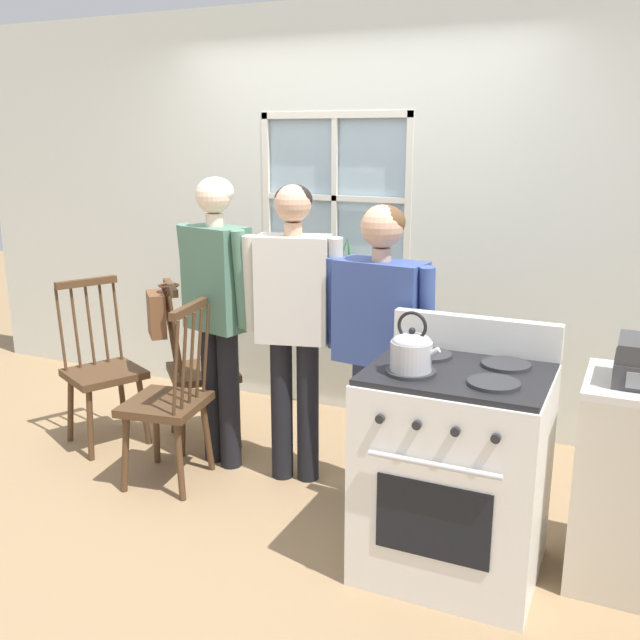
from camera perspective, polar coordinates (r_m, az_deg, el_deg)
The scene contains 12 objects.
ground_plane at distance 3.94m, azimuth -5.49°, elevation -13.79°, with size 16.00×16.00×0.00m, color #937551.
wall_back at distance 4.75m, azimuth 2.71°, elevation 8.22°, with size 6.40×0.16×2.70m.
chair_by_window at distance 4.45m, azimuth -9.64°, elevation -4.09°, with size 0.58×0.58×1.02m.
chair_near_wall at distance 3.97m, azimuth -11.99°, elevation -6.55°, with size 0.46×0.48×1.02m.
chair_center_cluster at distance 4.58m, azimuth -17.00°, elevation -4.00°, with size 0.55×0.55×1.02m.
person_elderly_left at distance 3.99m, azimuth -8.22°, elevation 1.74°, with size 0.52×0.29×1.65m.
person_teen_center at distance 3.77m, azimuth -2.11°, elevation 0.92°, with size 0.54×0.30×1.63m.
person_adult_right at distance 3.60m, azimuth 4.81°, elevation -0.31°, with size 0.61×0.26×1.54m.
stove at distance 3.18m, azimuth 10.67°, elevation -11.64°, with size 0.75×0.68×1.08m.
kettle at distance 2.90m, azimuth 7.34°, elevation -2.39°, with size 0.21×0.17×0.25m.
potted_plant at distance 4.73m, azimuth 2.08°, elevation 4.03°, with size 0.14×0.14×0.31m.
handbag at distance 4.32m, azimuth -12.92°, elevation 0.54°, with size 0.25×0.25×0.31m.
Camera 1 is at (1.77, -2.99, 1.86)m, focal length 40.00 mm.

